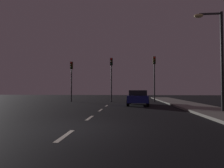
# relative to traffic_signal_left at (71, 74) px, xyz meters

# --- Properties ---
(ground_plane) EXTENTS (80.00, 80.00, 0.00)m
(ground_plane) POSITION_rel_traffic_signal_left_xyz_m (5.08, -8.73, -3.49)
(ground_plane) COLOR black
(sidewalk_curb_right) EXTENTS (3.00, 40.00, 0.15)m
(sidewalk_curb_right) POSITION_rel_traffic_signal_left_xyz_m (12.58, -8.73, -3.41)
(sidewalk_curb_right) COLOR gray
(sidewalk_curb_right) RESTS_ON ground_plane
(lane_stripe_nearest) EXTENTS (0.16, 1.60, 0.01)m
(lane_stripe_nearest) POSITION_rel_traffic_signal_left_xyz_m (5.08, -16.93, -3.48)
(lane_stripe_nearest) COLOR silver
(lane_stripe_nearest) RESTS_ON ground_plane
(lane_stripe_second) EXTENTS (0.16, 1.60, 0.01)m
(lane_stripe_second) POSITION_rel_traffic_signal_left_xyz_m (5.08, -13.13, -3.48)
(lane_stripe_second) COLOR silver
(lane_stripe_second) RESTS_ON ground_plane
(lane_stripe_third) EXTENTS (0.16, 1.60, 0.01)m
(lane_stripe_third) POSITION_rel_traffic_signal_left_xyz_m (5.08, -9.33, -3.48)
(lane_stripe_third) COLOR silver
(lane_stripe_third) RESTS_ON ground_plane
(lane_stripe_fourth) EXTENTS (0.16, 1.60, 0.01)m
(lane_stripe_fourth) POSITION_rel_traffic_signal_left_xyz_m (5.08, -5.53, -3.48)
(lane_stripe_fourth) COLOR silver
(lane_stripe_fourth) RESTS_ON ground_plane
(traffic_signal_left) EXTENTS (0.32, 0.38, 4.98)m
(traffic_signal_left) POSITION_rel_traffic_signal_left_xyz_m (0.00, 0.00, 0.00)
(traffic_signal_left) COLOR #2D2D30
(traffic_signal_left) RESTS_ON ground_plane
(traffic_signal_center) EXTENTS (0.32, 0.38, 5.39)m
(traffic_signal_center) POSITION_rel_traffic_signal_left_xyz_m (5.01, 0.00, 0.26)
(traffic_signal_center) COLOR #2D2D30
(traffic_signal_center) RESTS_ON ground_plane
(traffic_signal_right) EXTENTS (0.32, 0.38, 5.49)m
(traffic_signal_right) POSITION_rel_traffic_signal_left_xyz_m (10.20, 0.00, 0.32)
(traffic_signal_right) COLOR black
(traffic_signal_right) RESTS_ON ground_plane
(car_stopped_ahead) EXTENTS (2.18, 4.30, 1.43)m
(car_stopped_ahead) POSITION_rel_traffic_signal_left_xyz_m (8.00, -4.64, -2.75)
(car_stopped_ahead) COLOR navy
(car_stopped_ahead) RESTS_ON ground_plane
(street_lamp_right) EXTENTS (1.74, 0.36, 6.33)m
(street_lamp_right) POSITION_rel_traffic_signal_left_xyz_m (12.60, -10.69, 0.37)
(street_lamp_right) COLOR black
(street_lamp_right) RESTS_ON ground_plane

